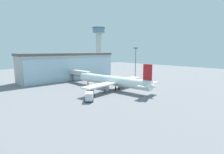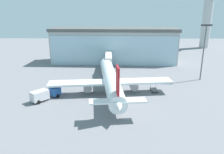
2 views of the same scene
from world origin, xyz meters
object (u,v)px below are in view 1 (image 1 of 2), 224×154
object	(u,v)px
baggage_cart	(131,84)
control_tower	(99,43)
airplane	(113,81)
catering_truck	(90,95)
safety_cone_nose	(131,93)
apron_light_mast	(136,60)
safety_cone_wingtip	(87,96)
jet_bridge	(79,73)

from	to	relation	value
baggage_cart	control_tower	bearing A→B (deg)	146.88
control_tower	airplane	distance (m)	90.72
catering_truck	safety_cone_nose	world-z (taller)	catering_truck
control_tower	safety_cone_nose	size ratio (longest dim) A/B	63.68
airplane	safety_cone_nose	world-z (taller)	airplane
airplane	baggage_cart	xyz separation A→B (m)	(11.53, 0.48, -2.89)
control_tower	catering_truck	size ratio (longest dim) A/B	5.05
control_tower	baggage_cart	xyz separation A→B (m)	(-40.66, -71.29, -21.72)
apron_light_mast	airplane	distance (m)	30.53
airplane	baggage_cart	bearing A→B (deg)	-93.89
airplane	safety_cone_wingtip	xyz separation A→B (m)	(-14.55, -2.51, -3.12)
safety_cone_nose	control_tower	bearing A→B (deg)	57.08
airplane	safety_cone_wingtip	size ratio (longest dim) A/B	68.68
jet_bridge	safety_cone_wingtip	world-z (taller)	jet_bridge
safety_cone_wingtip	baggage_cart	bearing A→B (deg)	6.54
airplane	catering_truck	size ratio (longest dim) A/B	5.45
jet_bridge	safety_cone_nose	xyz separation A→B (m)	(1.00, -31.54, -4.15)
baggage_cart	safety_cone_nose	distance (m)	15.07
apron_light_mast	catering_truck	xyz separation A→B (m)	(-43.28, -16.64, -8.63)
apron_light_mast	baggage_cart	distance (m)	21.54
airplane	baggage_cart	size ratio (longest dim) A/B	13.07
catering_truck	safety_cone_wingtip	distance (m)	3.47
safety_cone_wingtip	safety_cone_nose	bearing A→B (deg)	-24.41
apron_light_mast	baggage_cart	world-z (taller)	apron_light_mast
baggage_cart	safety_cone_wingtip	xyz separation A→B (m)	(-26.08, -2.99, -0.23)
control_tower	safety_cone_nose	bearing A→B (deg)	-122.92
control_tower	baggage_cart	distance (m)	84.90
catering_truck	baggage_cart	size ratio (longest dim) A/B	2.40
jet_bridge	baggage_cart	xyz separation A→B (m)	(12.68, -22.01, -3.92)
airplane	catering_truck	world-z (taller)	airplane
control_tower	baggage_cart	size ratio (longest dim) A/B	12.12
jet_bridge	control_tower	world-z (taller)	control_tower
safety_cone_nose	catering_truck	bearing A→B (deg)	167.38
catering_truck	safety_cone_nose	distance (m)	15.92
apron_light_mast	safety_cone_nose	xyz separation A→B (m)	(-27.79, -20.11, -9.82)
jet_bridge	safety_cone_wingtip	xyz separation A→B (m)	(-13.40, -25.00, -4.15)
apron_light_mast	catering_truck	bearing A→B (deg)	-158.97
jet_bridge	safety_cone_nose	world-z (taller)	jet_bridge
jet_bridge	baggage_cart	world-z (taller)	jet_bridge
airplane	safety_cone_wingtip	bearing A→B (deg)	93.51
jet_bridge	apron_light_mast	world-z (taller)	apron_light_mast
jet_bridge	apron_light_mast	bearing A→B (deg)	-113.25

